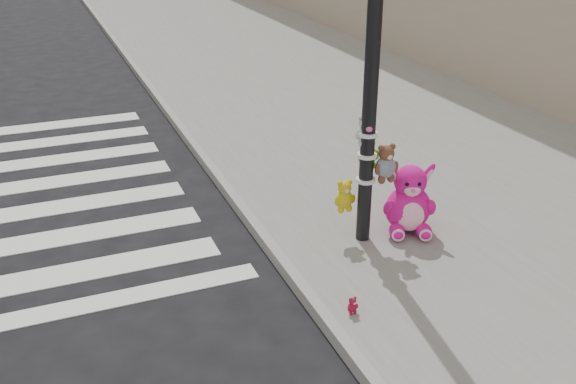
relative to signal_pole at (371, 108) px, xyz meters
name	(u,v)px	position (x,y,z in m)	size (l,w,h in m)	color
sidewalk_near	(290,69)	(2.38, 8.18, -1.66)	(7.00, 80.00, 0.14)	slate
curb_edge	(146,83)	(-1.07, 8.18, -1.66)	(0.12, 80.00, 0.15)	gray
signal_pole	(371,108)	(0.00, 0.00, 0.00)	(0.71, 0.50, 4.00)	black
pink_bunny	(409,203)	(0.57, -0.04, -1.23)	(0.73, 0.79, 0.88)	#DE128A
red_teddy	(352,305)	(-0.82, -1.32, -1.50)	(0.12, 0.09, 0.18)	maroon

